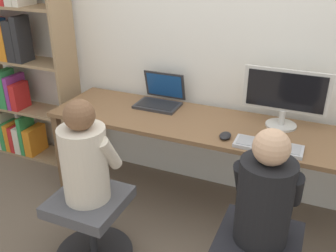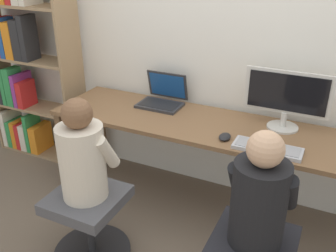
# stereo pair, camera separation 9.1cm
# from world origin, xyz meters

# --- Properties ---
(ground_plane) EXTENTS (14.00, 14.00, 0.00)m
(ground_plane) POSITION_xyz_m (0.00, 0.00, 0.00)
(ground_plane) COLOR brown
(wall_back) EXTENTS (10.00, 0.05, 2.60)m
(wall_back) POSITION_xyz_m (0.00, 0.66, 1.30)
(wall_back) COLOR silver
(wall_back) RESTS_ON ground_plane
(desk) EXTENTS (2.25, 0.59, 0.70)m
(desk) POSITION_xyz_m (0.00, 0.30, 0.64)
(desk) COLOR brown
(desk) RESTS_ON ground_plane
(desktop_monitor) EXTENTS (0.54, 0.20, 0.39)m
(desktop_monitor) POSITION_xyz_m (0.47, 0.44, 0.91)
(desktop_monitor) COLOR beige
(desktop_monitor) RESTS_ON desk
(laptop) EXTENTS (0.32, 0.28, 0.23)m
(laptop) POSITION_xyz_m (-0.44, 0.47, 0.75)
(laptop) COLOR #2D2D30
(laptop) RESTS_ON desk
(keyboard) EXTENTS (0.40, 0.15, 0.03)m
(keyboard) POSITION_xyz_m (0.44, 0.10, 0.71)
(keyboard) COLOR #B2B2B7
(keyboard) RESTS_ON desk
(computer_mouse_by_keyboard) EXTENTS (0.07, 0.11, 0.03)m
(computer_mouse_by_keyboard) POSITION_xyz_m (0.17, 0.13, 0.72)
(computer_mouse_by_keyboard) COLOR black
(computer_mouse_by_keyboard) RESTS_ON desk
(office_chair_right) EXTENTS (0.49, 0.49, 0.46)m
(office_chair_right) POSITION_xyz_m (-0.48, -0.47, 0.26)
(office_chair_right) COLOR #262628
(office_chair_right) RESTS_ON ground_plane
(person_at_monitor) EXTENTS (0.33, 0.29, 0.61)m
(person_at_monitor) POSITION_xyz_m (0.51, -0.41, 0.73)
(person_at_monitor) COLOR black
(person_at_monitor) RESTS_ON office_chair_left
(person_at_laptop) EXTENTS (0.32, 0.29, 0.61)m
(person_at_laptop) POSITION_xyz_m (-0.48, -0.46, 0.73)
(person_at_laptop) COLOR beige
(person_at_laptop) RESTS_ON office_chair_right
(bookshelf) EXTENTS (0.89, 0.28, 1.82)m
(bookshelf) POSITION_xyz_m (-1.80, 0.42, 0.93)
(bookshelf) COLOR #997A56
(bookshelf) RESTS_ON ground_plane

